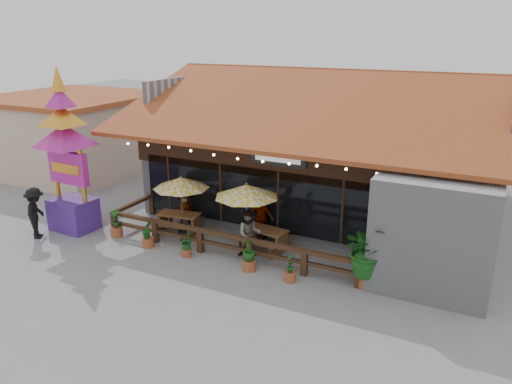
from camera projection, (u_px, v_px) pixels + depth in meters
The scene contains 19 objects.
ground at pixel (269, 260), 17.44m from camera, with size 100.00×100.00×0.00m, color gray.
restaurant_building at pixel (337, 158), 22.27m from camera, with size 15.50×14.73×6.09m.
patio_railing at pixel (209, 235), 17.98m from camera, with size 10.00×2.60×0.92m.
neighbor_building at pixel (75, 132), 28.25m from camera, with size 8.40×8.40×4.22m.
umbrella_left at pixel (181, 183), 19.21m from camera, with size 2.57×2.57×2.35m.
umbrella_right at pixel (246, 191), 17.81m from camera, with size 2.49×2.49×2.50m.
picnic_table_left at pixel (179, 219), 19.72m from camera, with size 1.84×1.66×0.78m.
picnic_table_right at pixel (265, 235), 18.17m from camera, with size 1.82×1.63×0.80m.
thai_sign_tower at pixel (65, 140), 19.05m from camera, with size 2.68×2.68×6.93m.
tropical_plant at pixel (368, 251), 15.27m from camera, with size 2.02×2.02×2.12m.
diner_a at pixel (184, 203), 20.50m from camera, with size 0.64×0.42×1.76m, color #351E10.
diner_b at pixel (249, 234), 17.52m from camera, with size 0.83×0.65×1.70m, color #351E10.
diner_c at pixel (262, 217), 19.03m from camera, with size 1.01×0.42×1.72m, color #351E10.
pedestrian at pixel (36, 213), 19.04m from camera, with size 1.30×0.75×2.01m, color black.
planter_a at pixel (116, 225), 19.31m from camera, with size 0.46×0.46×1.13m.
planter_b at pixel (148, 235), 18.37m from camera, with size 0.44×0.48×1.08m.
planter_c at pixel (186, 244), 17.58m from camera, with size 0.69×0.70×0.87m.
planter_d at pixel (249, 255), 16.56m from camera, with size 0.59×0.59×1.12m.
planter_e at pixel (290, 269), 15.87m from camera, with size 0.40×0.40×0.97m.
Camera 1 is at (6.67, -14.37, 7.69)m, focal length 35.00 mm.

